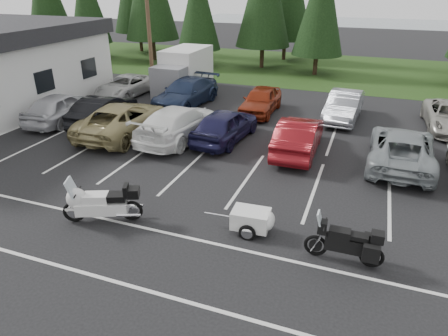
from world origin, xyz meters
TOP-DOWN VIEW (x-y plane):
  - ground at (0.00, 0.00)m, footprint 120.00×120.00m
  - grass_strip at (0.00, 24.00)m, footprint 80.00×16.00m
  - lake_water at (4.00, 55.00)m, footprint 70.00×50.00m
  - utility_pole at (-10.00, 12.00)m, footprint 1.60×0.26m
  - box_truck at (-8.00, 12.50)m, footprint 2.40×5.60m
  - stall_markings at (0.00, 2.00)m, footprint 32.00×16.00m
  - conifer_1 at (-22.00, 21.20)m, footprint 3.96×3.96m
  - conifer_3 at (-10.50, 21.40)m, footprint 3.87×3.87m
  - conifer_5 at (0.00, 21.60)m, footprint 4.14×4.14m
  - car_near_0 at (-11.45, 4.22)m, footprint 2.44×5.06m
  - car_near_1 at (-8.91, 4.68)m, footprint 2.05×4.98m
  - car_near_2 at (-7.00, 3.71)m, footprint 2.97×6.07m
  - car_near_3 at (-4.03, 4.13)m, footprint 2.83×5.94m
  - car_near_4 at (-1.80, 4.70)m, footprint 2.36×4.94m
  - car_near_5 at (1.88, 4.48)m, footprint 1.83×4.98m
  - car_near_6 at (6.27, 4.63)m, footprint 2.77×5.72m
  - car_far_0 at (-11.12, 10.25)m, footprint 2.58×5.07m
  - car_far_1 at (-6.24, 9.54)m, footprint 2.85×5.90m
  - car_far_2 at (-1.39, 9.70)m, footprint 1.85×4.56m
  - car_far_3 at (3.37, 10.15)m, footprint 1.99×4.91m
  - touring_motorcycle at (-3.05, -3.59)m, footprint 3.01×1.95m
  - cargo_trailer at (1.72, -2.48)m, footprint 1.76×1.06m
  - adventure_motorcycle at (4.60, -2.97)m, footprint 2.45×0.87m

SIDE VIEW (x-z plane):
  - ground at x=0.00m, z-range 0.00..0.00m
  - lake_water at x=4.00m, z-range -0.01..0.01m
  - stall_markings at x=0.00m, z-range 0.00..0.01m
  - grass_strip at x=0.00m, z-range 0.00..0.01m
  - cargo_trailer at x=1.72m, z-range 0.00..0.79m
  - car_far_0 at x=-11.12m, z-range 0.00..1.37m
  - adventure_motorcycle at x=4.60m, z-range 0.00..1.49m
  - car_far_2 at x=-1.39m, z-range 0.00..1.55m
  - car_near_6 at x=6.27m, z-range 0.00..1.57m
  - car_far_3 at x=3.37m, z-range 0.00..1.59m
  - touring_motorcycle at x=-3.05m, z-range 0.00..1.60m
  - car_near_1 at x=-8.91m, z-range 0.00..1.60m
  - car_near_5 at x=1.88m, z-range 0.00..1.63m
  - car_near_4 at x=-1.80m, z-range 0.00..1.63m
  - car_far_1 at x=-6.24m, z-range 0.00..1.66m
  - car_near_2 at x=-7.00m, z-range 0.00..1.66m
  - car_near_0 at x=-11.45m, z-range 0.00..1.67m
  - car_near_3 at x=-4.03m, z-range 0.00..1.67m
  - box_truck at x=-8.00m, z-range 0.00..2.90m
  - utility_pole at x=-10.00m, z-range 0.20..9.20m
  - conifer_3 at x=-10.50m, z-range 0.76..9.78m
  - conifer_1 at x=-22.00m, z-range 0.78..10.00m
  - conifer_5 at x=0.00m, z-range 0.81..10.45m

